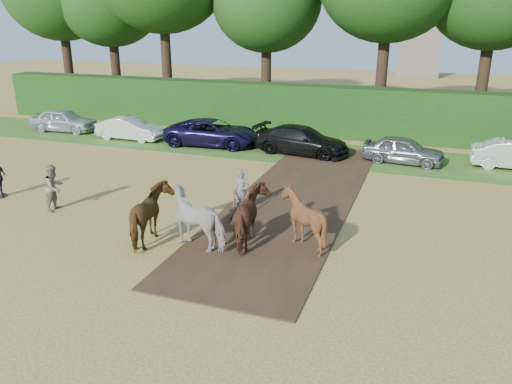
# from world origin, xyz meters

# --- Properties ---
(ground) EXTENTS (120.00, 120.00, 0.00)m
(ground) POSITION_xyz_m (0.00, 0.00, 0.00)
(ground) COLOR gold
(ground) RESTS_ON ground
(earth_strip) EXTENTS (4.50, 17.00, 0.05)m
(earth_strip) POSITION_xyz_m (1.50, 7.00, 0.03)
(earth_strip) COLOR #472D1C
(earth_strip) RESTS_ON ground
(grass_verge) EXTENTS (50.00, 5.00, 0.03)m
(grass_verge) POSITION_xyz_m (0.00, 14.00, 0.01)
(grass_verge) COLOR #38601E
(grass_verge) RESTS_ON ground
(hedgerow) EXTENTS (46.00, 1.60, 3.00)m
(hedgerow) POSITION_xyz_m (0.00, 18.50, 1.50)
(hedgerow) COLOR #14380F
(hedgerow) RESTS_ON ground
(spectator_near) EXTENTS (0.67, 0.86, 1.76)m
(spectator_near) POSITION_xyz_m (-6.72, 2.71, 0.88)
(spectator_near) COLOR tan
(spectator_near) RESTS_ON ground
(plough_team) EXTENTS (6.24, 5.05, 1.87)m
(plough_team) POSITION_xyz_m (0.53, 2.10, 0.93)
(plough_team) COLOR brown
(plough_team) RESTS_ON ground
(parked_cars) EXTENTS (41.36, 3.24, 1.48)m
(parked_cars) POSITION_xyz_m (4.16, 13.88, 0.72)
(parked_cars) COLOR silver
(parked_cars) RESTS_ON ground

